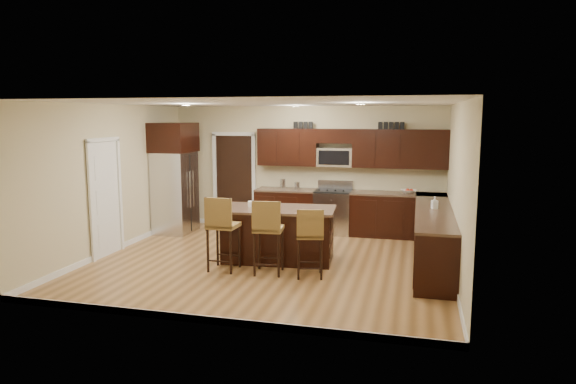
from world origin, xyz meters
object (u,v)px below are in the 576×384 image
(stool_right, at_px, (310,235))
(island, at_px, (278,236))
(refrigerator, at_px, (175,177))
(range, at_px, (333,211))
(stool_left, at_px, (222,225))
(stool_mid, at_px, (268,228))

(stool_right, bearing_deg, island, 118.26)
(stool_right, distance_m, refrigerator, 4.22)
(range, height_order, stool_right, range)
(stool_left, xyz_separation_m, stool_right, (1.44, 0.01, -0.08))
(range, xyz_separation_m, refrigerator, (-3.30, -0.75, 0.74))
(stool_left, relative_size, refrigerator, 0.52)
(range, relative_size, stool_mid, 0.93)
(range, relative_size, stool_right, 1.01)
(stool_mid, height_order, refrigerator, refrigerator)
(stool_left, bearing_deg, stool_right, 1.54)
(island, relative_size, refrigerator, 0.86)
(stool_left, bearing_deg, refrigerator, 131.24)
(island, xyz_separation_m, stool_right, (0.74, -0.84, 0.25))
(stool_mid, relative_size, stool_right, 1.09)
(island, relative_size, stool_right, 1.85)
(island, bearing_deg, stool_right, -54.14)
(island, height_order, stool_mid, stool_mid)
(refrigerator, bearing_deg, stool_right, -34.55)
(refrigerator, bearing_deg, island, -29.44)
(range, xyz_separation_m, stool_mid, (-0.53, -3.14, 0.27))
(stool_mid, distance_m, refrigerator, 3.69)
(island, distance_m, stool_mid, 0.91)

